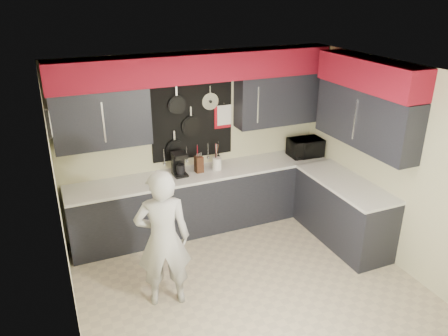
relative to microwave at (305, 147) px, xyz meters
name	(u,v)px	position (x,y,z in m)	size (l,w,h in m)	color
ground	(245,281)	(-1.70, -1.40, -1.06)	(4.00, 4.00, 0.00)	tan
back_wall_assembly	(199,95)	(-1.69, 0.20, 0.95)	(4.00, 0.36, 2.60)	beige
right_wall_assembly	(369,110)	(0.15, -1.14, 0.88)	(0.36, 3.50, 2.60)	beige
left_wall_assembly	(62,218)	(-3.69, -1.39, 0.27)	(0.05, 3.50, 2.60)	beige
base_cabinets	(242,203)	(-1.21, -0.27, -0.60)	(3.95, 2.20, 0.92)	black
microwave	(305,147)	(0.00, 0.00, 0.00)	(0.51, 0.35, 0.28)	black
knife_block	(199,164)	(-1.76, 0.05, -0.02)	(0.11, 0.11, 0.24)	#352010
utensil_crock	(217,164)	(-1.48, 0.05, -0.05)	(0.14, 0.14, 0.18)	white
coffee_maker	(179,163)	(-2.05, 0.07, 0.03)	(0.19, 0.23, 0.34)	black
person	(163,239)	(-2.70, -1.37, -0.23)	(0.61, 0.40, 1.67)	#A3A3A1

